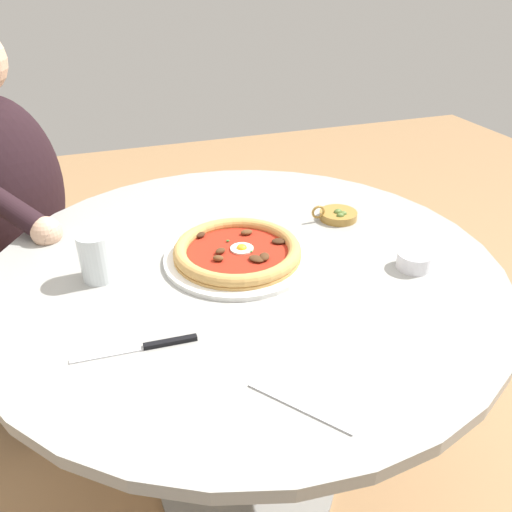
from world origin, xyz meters
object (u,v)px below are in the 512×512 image
Objects in this scene: dining_table at (246,321)px; olive_pan at (338,215)px; ramekin_capers at (414,260)px; pizza_on_plate at (238,252)px; water_glass at (97,259)px; diner_person at (22,259)px; steak_knife at (154,345)px; fork_utensil at (299,407)px.

dining_table is 0.34m from olive_pan.
olive_pan reaches higher than ramekin_capers.
dining_table is 3.44× the size of pizza_on_plate.
water_glass is 1.41× the size of ramekin_capers.
ramekin_capers is at bearing -39.64° from diner_person.
steak_knife is at bearing -172.50° from ramekin_capers.
diner_person is (-0.28, 0.76, -0.21)m from steak_knife.
steak_knife is 0.60m from olive_pan.
dining_table is at bearing -156.85° from olive_pan.
olive_pan is at bearing -28.85° from diner_person.
fork_utensil is (0.24, -0.44, -0.04)m from water_glass.
steak_knife is 0.27m from fork_utensil.
pizza_on_plate is (-0.01, 0.01, 0.17)m from dining_table.
olive_pan reaches higher than pizza_on_plate.
pizza_on_plate is 1.52× the size of steak_knife.
olive_pan reaches higher than steak_knife.
dining_table is at bearing -7.20° from water_glass.
water_glass reaches higher than ramekin_capers.
water_glass is at bearing 118.46° from fork_utensil.
pizza_on_plate is at bearing 46.09° from steak_knife.
olive_pan is (-0.04, 0.25, -0.01)m from ramekin_capers.
dining_table is at bearing 42.70° from steak_knife.
ramekin_capers is 0.06× the size of diner_person.
dining_table is at bearing 157.11° from ramekin_capers.
pizza_on_plate reaches higher than dining_table.
water_glass reaches higher than olive_pan.
olive_pan is 0.84× the size of fork_utensil.
water_glass is at bearing 172.80° from dining_table.
diner_person is (-0.83, 0.69, -0.22)m from ramekin_capers.
steak_knife is at bearing 131.19° from fork_utensil.
dining_table is at bearing -47.37° from diner_person.
diner_person reaches higher than ramekin_capers.
water_glass is 0.61m from diner_person.
dining_table is 0.94× the size of diner_person.
water_glass is 0.71× the size of fork_utensil.
pizza_on_plate is 3.17× the size of water_glass.
water_glass is at bearing 164.28° from ramekin_capers.
olive_pan is (0.28, 0.12, 0.17)m from dining_table.
ramekin_capers is at bearing 7.50° from steak_knife.
fork_utensil is at bearing -64.54° from diner_person.
dining_table is 5.21× the size of steak_knife.
pizza_on_plate is at bearing -4.49° from water_glass.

